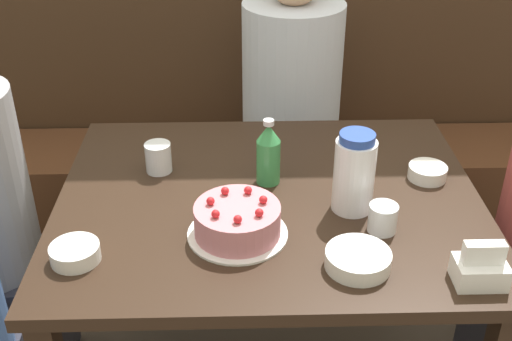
{
  "coord_description": "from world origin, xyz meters",
  "views": [
    {
      "loc": [
        -0.08,
        -1.43,
        1.66
      ],
      "look_at": [
        -0.03,
        0.05,
        0.79
      ],
      "focal_mm": 45.0,
      "sensor_mm": 36.0,
      "label": 1
    }
  ],
  "objects_px": {
    "bench_seat": "(259,193)",
    "bowl_rice_small": "(75,253)",
    "water_pitcher": "(354,173)",
    "glass_water_tall": "(383,218)",
    "bowl_soup_white": "(358,260)",
    "napkin_holder": "(480,268)",
    "person_grey_tee": "(290,124)",
    "bowl_side_dish": "(427,172)",
    "soju_bottle": "(268,153)",
    "glass_tumbler_short": "(158,158)",
    "birthday_cake": "(237,221)"
  },
  "relations": [
    {
      "from": "water_pitcher",
      "to": "glass_tumbler_short",
      "type": "height_order",
      "value": "water_pitcher"
    },
    {
      "from": "water_pitcher",
      "to": "glass_water_tall",
      "type": "relative_size",
      "value": 3.02
    },
    {
      "from": "bench_seat",
      "to": "bowl_rice_small",
      "type": "bearing_deg",
      "value": -112.68
    },
    {
      "from": "person_grey_tee",
      "to": "soju_bottle",
      "type": "bearing_deg",
      "value": -10.11
    },
    {
      "from": "bench_seat",
      "to": "bowl_rice_small",
      "type": "distance_m",
      "value": 1.29
    },
    {
      "from": "bowl_soup_white",
      "to": "bowl_rice_small",
      "type": "relative_size",
      "value": 1.31
    },
    {
      "from": "bowl_soup_white",
      "to": "glass_water_tall",
      "type": "relative_size",
      "value": 2.1
    },
    {
      "from": "bench_seat",
      "to": "water_pitcher",
      "type": "xyz_separation_m",
      "value": [
        0.21,
        -0.89,
        0.62
      ]
    },
    {
      "from": "bench_seat",
      "to": "water_pitcher",
      "type": "relative_size",
      "value": 11.95
    },
    {
      "from": "bowl_soup_white",
      "to": "soju_bottle",
      "type": "bearing_deg",
      "value": 116.37
    },
    {
      "from": "bench_seat",
      "to": "bowl_rice_small",
      "type": "xyz_separation_m",
      "value": [
        -0.45,
        -1.09,
        0.54
      ]
    },
    {
      "from": "glass_water_tall",
      "to": "glass_tumbler_short",
      "type": "height_order",
      "value": "glass_tumbler_short"
    },
    {
      "from": "bowl_side_dish",
      "to": "person_grey_tee",
      "type": "xyz_separation_m",
      "value": [
        -0.33,
        0.63,
        -0.16
      ]
    },
    {
      "from": "bowl_soup_white",
      "to": "person_grey_tee",
      "type": "height_order",
      "value": "person_grey_tee"
    },
    {
      "from": "birthday_cake",
      "to": "napkin_holder",
      "type": "distance_m",
      "value": 0.56
    },
    {
      "from": "bowl_soup_white",
      "to": "bowl_side_dish",
      "type": "relative_size",
      "value": 1.41
    },
    {
      "from": "bowl_soup_white",
      "to": "bowl_rice_small",
      "type": "xyz_separation_m",
      "value": [
        -0.64,
        0.04,
        -0.0
      ]
    },
    {
      "from": "bowl_rice_small",
      "to": "glass_tumbler_short",
      "type": "relative_size",
      "value": 1.35
    },
    {
      "from": "glass_water_tall",
      "to": "glass_tumbler_short",
      "type": "relative_size",
      "value": 0.84
    },
    {
      "from": "glass_water_tall",
      "to": "glass_tumbler_short",
      "type": "xyz_separation_m",
      "value": [
        -0.57,
        0.3,
        0.01
      ]
    },
    {
      "from": "water_pitcher",
      "to": "bowl_soup_white",
      "type": "height_order",
      "value": "water_pitcher"
    },
    {
      "from": "bowl_side_dish",
      "to": "glass_water_tall",
      "type": "xyz_separation_m",
      "value": [
        -0.17,
        -0.24,
        0.02
      ]
    },
    {
      "from": "bowl_soup_white",
      "to": "glass_tumbler_short",
      "type": "height_order",
      "value": "glass_tumbler_short"
    },
    {
      "from": "napkin_holder",
      "to": "bowl_rice_small",
      "type": "bearing_deg",
      "value": 173.45
    },
    {
      "from": "napkin_holder",
      "to": "glass_tumbler_short",
      "type": "distance_m",
      "value": 0.9
    },
    {
      "from": "bowl_rice_small",
      "to": "bowl_side_dish",
      "type": "relative_size",
      "value": 1.08
    },
    {
      "from": "water_pitcher",
      "to": "napkin_holder",
      "type": "relative_size",
      "value": 1.95
    },
    {
      "from": "soju_bottle",
      "to": "glass_water_tall",
      "type": "bearing_deg",
      "value": -41.43
    },
    {
      "from": "soju_bottle",
      "to": "bowl_side_dish",
      "type": "distance_m",
      "value": 0.45
    },
    {
      "from": "bench_seat",
      "to": "glass_water_tall",
      "type": "xyz_separation_m",
      "value": [
        0.27,
        -0.99,
        0.56
      ]
    },
    {
      "from": "bowl_side_dish",
      "to": "bowl_rice_small",
      "type": "bearing_deg",
      "value": -159.4
    },
    {
      "from": "water_pitcher",
      "to": "soju_bottle",
      "type": "relative_size",
      "value": 1.14
    },
    {
      "from": "bowl_rice_small",
      "to": "glass_water_tall",
      "type": "xyz_separation_m",
      "value": [
        0.72,
        0.1,
        0.02
      ]
    },
    {
      "from": "water_pitcher",
      "to": "napkin_holder",
      "type": "distance_m",
      "value": 0.38
    },
    {
      "from": "soju_bottle",
      "to": "glass_water_tall",
      "type": "distance_m",
      "value": 0.36
    },
    {
      "from": "soju_bottle",
      "to": "person_grey_tee",
      "type": "relative_size",
      "value": 0.15
    },
    {
      "from": "soju_bottle",
      "to": "birthday_cake",
      "type": "bearing_deg",
      "value": -108.99
    },
    {
      "from": "bench_seat",
      "to": "bowl_rice_small",
      "type": "relative_size",
      "value": 22.46
    },
    {
      "from": "water_pitcher",
      "to": "bowl_soup_white",
      "type": "distance_m",
      "value": 0.25
    },
    {
      "from": "birthday_cake",
      "to": "bowl_side_dish",
      "type": "bearing_deg",
      "value": 25.45
    },
    {
      "from": "bench_seat",
      "to": "person_grey_tee",
      "type": "relative_size",
      "value": 2.07
    },
    {
      "from": "water_pitcher",
      "to": "bowl_soup_white",
      "type": "relative_size",
      "value": 1.44
    },
    {
      "from": "bowl_rice_small",
      "to": "glass_water_tall",
      "type": "height_order",
      "value": "glass_water_tall"
    },
    {
      "from": "bowl_side_dish",
      "to": "glass_tumbler_short",
      "type": "distance_m",
      "value": 0.75
    },
    {
      "from": "bench_seat",
      "to": "bowl_soup_white",
      "type": "relative_size",
      "value": 17.2
    },
    {
      "from": "water_pitcher",
      "to": "napkin_holder",
      "type": "xyz_separation_m",
      "value": [
        0.23,
        -0.3,
        -0.07
      ]
    },
    {
      "from": "glass_water_tall",
      "to": "bowl_rice_small",
      "type": "bearing_deg",
      "value": -172.44
    },
    {
      "from": "soju_bottle",
      "to": "bowl_rice_small",
      "type": "distance_m",
      "value": 0.57
    },
    {
      "from": "napkin_holder",
      "to": "glass_water_tall",
      "type": "relative_size",
      "value": 1.55
    },
    {
      "from": "water_pitcher",
      "to": "bowl_rice_small",
      "type": "xyz_separation_m",
      "value": [
        -0.66,
        -0.19,
        -0.08
      ]
    }
  ]
}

